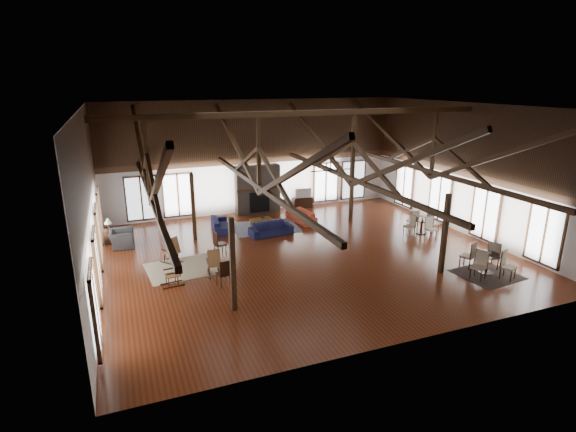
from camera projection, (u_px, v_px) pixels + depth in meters
name	position (u px, v px, depth m)	size (l,w,h in m)	color
floor	(306.00, 254.00, 18.68)	(16.00, 16.00, 0.00)	#5C2713
ceiling	(308.00, 106.00, 16.94)	(16.00, 14.00, 0.02)	black
wall_back	(255.00, 157.00, 24.05)	(16.00, 0.02, 6.00)	silver
wall_front	(416.00, 240.00, 11.57)	(16.00, 0.02, 6.00)	silver
wall_left	(89.00, 203.00, 15.04)	(0.02, 14.00, 6.00)	silver
wall_right	(467.00, 170.00, 20.58)	(0.02, 14.00, 6.00)	silver
roof_truss	(308.00, 158.00, 17.51)	(15.60, 14.07, 3.14)	#33210E
post_grid	(307.00, 219.00, 18.24)	(8.16, 7.16, 3.05)	#33210E
fireplace	(258.00, 189.00, 24.26)	(2.50, 0.69, 2.60)	brown
ceiling_fan	(330.00, 169.00, 16.88)	(1.60, 1.60, 0.75)	black
sofa_navy_front	(271.00, 229.00, 20.93)	(2.02, 0.79, 0.59)	#131335
sofa_navy_left	(221.00, 224.00, 21.58)	(0.79, 2.03, 0.59)	#16173E
sofa_orange	(301.00, 216.00, 22.94)	(0.77, 1.97, 0.57)	#AF3921
coffee_table	(261.00, 220.00, 22.10)	(1.14, 0.69, 0.41)	brown
vase	(263.00, 217.00, 22.13)	(0.17, 0.17, 0.18)	#B2B2B2
armchair	(122.00, 238.00, 19.46)	(0.98, 1.13, 0.73)	#2E2E31
side_table_lamp	(109.00, 234.00, 19.85)	(0.46, 0.46, 1.18)	black
rocking_chair_a	(173.00, 251.00, 17.66)	(0.87, 0.92, 1.07)	brown
rocking_chair_b	(214.00, 263.00, 16.54)	(0.49, 0.84, 1.05)	brown
rocking_chair_c	(174.00, 272.00, 15.78)	(0.82, 0.51, 1.00)	brown
side_chair_a	(218.00, 242.00, 18.43)	(0.51, 0.51, 1.02)	black
side_chair_b	(224.00, 271.00, 15.61)	(0.49, 0.49, 0.98)	black
cafe_table_near	(487.00, 260.00, 16.72)	(2.03, 2.03, 1.05)	black
cafe_table_far	(422.00, 224.00, 21.09)	(1.82, 1.82, 0.96)	black
cup_near	(490.00, 253.00, 16.64)	(0.11, 0.11, 0.09)	#B2B2B2
cup_far	(423.00, 219.00, 20.95)	(0.11, 0.11, 0.09)	#B2B2B2
tv_console	(302.00, 202.00, 25.55)	(1.13, 0.42, 0.57)	black
television	(303.00, 193.00, 25.39)	(0.94, 0.12, 0.54)	#B2B2B2
rug_tan	(186.00, 268.00, 17.31)	(2.87, 2.26, 0.01)	tan
rug_navy	(266.00, 227.00, 22.10)	(3.15, 2.36, 0.01)	#191E46
rug_dark	(487.00, 274.00, 16.73)	(2.10, 1.91, 0.01)	black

